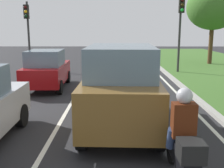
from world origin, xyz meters
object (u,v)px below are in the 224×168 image
(rider_person, at_px, (183,119))
(tree_roadside_far, at_px, (213,7))
(car_suv_ahead, at_px, (121,86))
(motorcycle, at_px, (182,153))
(car_hatchback_far, at_px, (47,69))
(traffic_light_near_right, at_px, (181,20))
(traffic_light_overhead_left, at_px, (27,24))

(rider_person, relative_size, tree_roadside_far, 0.19)
(car_suv_ahead, bearing_deg, motorcycle, -68.74)
(motorcycle, bearing_deg, car_hatchback_far, 117.76)
(traffic_light_near_right, bearing_deg, car_suv_ahead, -111.88)
(tree_roadside_far, bearing_deg, traffic_light_near_right, -129.18)
(rider_person, relative_size, traffic_light_near_right, 0.25)
(rider_person, bearing_deg, traffic_light_overhead_left, 115.80)
(car_suv_ahead, distance_m, tree_roadside_far, 15.89)
(car_suv_ahead, distance_m, car_hatchback_far, 6.03)
(traffic_light_near_right, xyz_separation_m, traffic_light_overhead_left, (-9.80, 1.54, -0.18))
(motorcycle, xyz_separation_m, traffic_light_overhead_left, (-6.95, 14.01, 2.48))
(car_hatchback_far, distance_m, motorcycle, 9.00)
(car_hatchback_far, bearing_deg, car_suv_ahead, -58.78)
(motorcycle, relative_size, traffic_light_overhead_left, 0.42)
(car_hatchback_far, bearing_deg, traffic_light_near_right, 30.85)
(traffic_light_near_right, relative_size, traffic_light_overhead_left, 1.05)
(car_suv_ahead, distance_m, rider_person, 2.98)
(motorcycle, xyz_separation_m, rider_person, (-0.00, 0.05, 0.62))
(car_hatchback_far, bearing_deg, motorcycle, -63.31)
(car_suv_ahead, distance_m, traffic_light_near_right, 10.56)
(car_hatchback_far, xyz_separation_m, rider_person, (4.28, -7.86, 0.31))
(traffic_light_near_right, height_order, tree_roadside_far, tree_roadside_far)
(car_hatchback_far, relative_size, rider_person, 3.22)
(car_suv_ahead, xyz_separation_m, tree_roadside_far, (7.26, 13.79, 3.12))
(car_hatchback_far, distance_m, rider_person, 8.96)
(motorcycle, bearing_deg, rider_person, 90.67)
(car_hatchback_far, height_order, traffic_light_overhead_left, traffic_light_overhead_left)
(car_suv_ahead, xyz_separation_m, motorcycle, (1.01, -2.86, -0.60))
(car_suv_ahead, height_order, traffic_light_near_right, traffic_light_near_right)
(car_hatchback_far, height_order, traffic_light_near_right, traffic_light_near_right)
(car_suv_ahead, height_order, traffic_light_overhead_left, traffic_light_overhead_left)
(traffic_light_near_right, relative_size, tree_roadside_far, 0.79)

